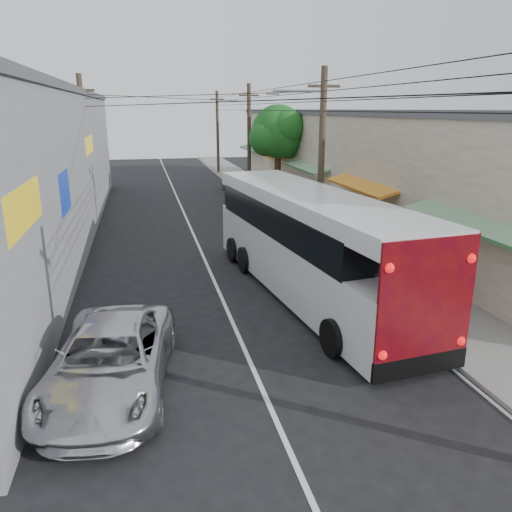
{
  "coord_description": "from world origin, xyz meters",
  "views": [
    {
      "loc": [
        -2.42,
        -7.72,
        6.29
      ],
      "look_at": [
        1.11,
        7.8,
        1.59
      ],
      "focal_mm": 35.0,
      "sensor_mm": 36.0,
      "label": 1
    }
  ],
  "objects_px": {
    "coach_bus": "(307,242)",
    "parked_car_mid": "(251,197)",
    "pedestrian_near": "(356,246)",
    "parked_suv": "(299,237)",
    "jeepney": "(110,360)",
    "parked_car_far": "(234,183)",
    "pedestrian_far": "(317,228)"
  },
  "relations": [
    {
      "from": "coach_bus",
      "to": "parked_car_mid",
      "type": "height_order",
      "value": "coach_bus"
    },
    {
      "from": "pedestrian_near",
      "to": "parked_suv",
      "type": "bearing_deg",
      "value": -76.51
    },
    {
      "from": "parked_car_mid",
      "to": "pedestrian_near",
      "type": "bearing_deg",
      "value": -82.88
    },
    {
      "from": "jeepney",
      "to": "parked_car_far",
      "type": "relative_size",
      "value": 1.43
    },
    {
      "from": "jeepney",
      "to": "parked_suv",
      "type": "distance_m",
      "value": 12.59
    },
    {
      "from": "coach_bus",
      "to": "pedestrian_near",
      "type": "xyz_separation_m",
      "value": [
        2.95,
        2.46,
        -0.98
      ]
    },
    {
      "from": "jeepney",
      "to": "coach_bus",
      "type": "bearing_deg",
      "value": 46.23
    },
    {
      "from": "parked_suv",
      "to": "parked_car_mid",
      "type": "relative_size",
      "value": 1.41
    },
    {
      "from": "pedestrian_near",
      "to": "parked_car_mid",
      "type": "bearing_deg",
      "value": -104.94
    },
    {
      "from": "parked_car_mid",
      "to": "parked_car_far",
      "type": "distance_m",
      "value": 6.59
    },
    {
      "from": "jeepney",
      "to": "pedestrian_near",
      "type": "bearing_deg",
      "value": 46.67
    },
    {
      "from": "parked_car_mid",
      "to": "pedestrian_near",
      "type": "height_order",
      "value": "pedestrian_near"
    },
    {
      "from": "jeepney",
      "to": "pedestrian_far",
      "type": "height_order",
      "value": "pedestrian_far"
    },
    {
      "from": "jeepney",
      "to": "pedestrian_near",
      "type": "distance_m",
      "value": 11.99
    },
    {
      "from": "parked_car_mid",
      "to": "pedestrian_far",
      "type": "distance_m",
      "value": 10.8
    },
    {
      "from": "pedestrian_far",
      "to": "jeepney",
      "type": "bearing_deg",
      "value": 72.25
    },
    {
      "from": "parked_car_mid",
      "to": "parked_car_far",
      "type": "bearing_deg",
      "value": 90.91
    },
    {
      "from": "jeepney",
      "to": "parked_suv",
      "type": "height_order",
      "value": "jeepney"
    },
    {
      "from": "coach_bus",
      "to": "pedestrian_far",
      "type": "distance_m",
      "value": 6.24
    },
    {
      "from": "coach_bus",
      "to": "pedestrian_far",
      "type": "height_order",
      "value": "coach_bus"
    },
    {
      "from": "parked_car_far",
      "to": "parked_suv",
      "type": "bearing_deg",
      "value": -90.22
    },
    {
      "from": "parked_car_mid",
      "to": "parked_suv",
      "type": "bearing_deg",
      "value": -90.01
    },
    {
      "from": "jeepney",
      "to": "pedestrian_near",
      "type": "relative_size",
      "value": 3.57
    },
    {
      "from": "coach_bus",
      "to": "jeepney",
      "type": "distance_m",
      "value": 8.22
    },
    {
      "from": "parked_suv",
      "to": "pedestrian_far",
      "type": "bearing_deg",
      "value": 29.58
    },
    {
      "from": "parked_car_mid",
      "to": "parked_car_far",
      "type": "xyz_separation_m",
      "value": [
        0.06,
        6.59,
        0.0
      ]
    },
    {
      "from": "pedestrian_near",
      "to": "pedestrian_far",
      "type": "relative_size",
      "value": 0.96
    },
    {
      "from": "pedestrian_near",
      "to": "pedestrian_far",
      "type": "height_order",
      "value": "pedestrian_far"
    },
    {
      "from": "jeepney",
      "to": "parked_car_mid",
      "type": "relative_size",
      "value": 1.49
    },
    {
      "from": "coach_bus",
      "to": "parked_car_far",
      "type": "bearing_deg",
      "value": 79.44
    },
    {
      "from": "pedestrian_far",
      "to": "parked_suv",
      "type": "bearing_deg",
      "value": 54.42
    },
    {
      "from": "jeepney",
      "to": "parked_car_far",
      "type": "bearing_deg",
      "value": 81.97
    }
  ]
}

